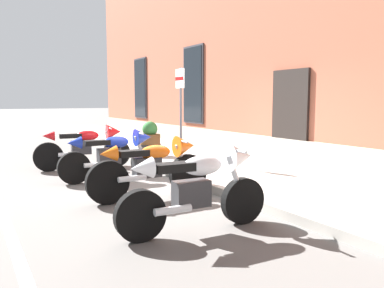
# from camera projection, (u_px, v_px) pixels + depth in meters

# --- Properties ---
(ground_plane) EXTENTS (140.00, 140.00, 0.00)m
(ground_plane) POSITION_uv_depth(u_px,v_px,m) (181.00, 182.00, 7.49)
(ground_plane) COLOR #565451
(sidewalk) EXTENTS (32.21, 2.91, 0.14)m
(sidewalk) POSITION_uv_depth(u_px,v_px,m) (240.00, 171.00, 8.23)
(sidewalk) COLOR gray
(sidewalk) RESTS_ON ground_plane
(lane_stripe) EXTENTS (32.21, 0.12, 0.01)m
(lane_stripe) POSITION_uv_depth(u_px,v_px,m) (0.00, 204.00, 5.87)
(lane_stripe) COLOR silver
(lane_stripe) RESTS_ON ground_plane
(motorcycle_red_sport) EXTENTS (0.62, 2.20, 1.03)m
(motorcycle_red_sport) POSITION_uv_depth(u_px,v_px,m) (87.00, 145.00, 8.90)
(motorcycle_red_sport) COLOR black
(motorcycle_red_sport) RESTS_ON ground_plane
(motorcycle_blue_sport) EXTENTS (0.62, 2.10, 1.01)m
(motorcycle_blue_sport) POSITION_uv_depth(u_px,v_px,m) (115.00, 153.00, 7.64)
(motorcycle_blue_sport) COLOR black
(motorcycle_blue_sport) RESTS_ON ground_plane
(motorcycle_orange_sport) EXTENTS (0.62, 2.10, 1.00)m
(motorcycle_orange_sport) POSITION_uv_depth(u_px,v_px,m) (154.00, 165.00, 6.22)
(motorcycle_orange_sport) COLOR black
(motorcycle_orange_sport) RESTS_ON ground_plane
(motorcycle_white_sport) EXTENTS (0.62, 2.01, 1.06)m
(motorcycle_white_sport) POSITION_uv_depth(u_px,v_px,m) (201.00, 185.00, 4.63)
(motorcycle_white_sport) COLOR black
(motorcycle_white_sport) RESTS_ON ground_plane
(parking_sign) EXTENTS (0.36, 0.07, 2.20)m
(parking_sign) POSITION_uv_depth(u_px,v_px,m) (180.00, 101.00, 8.82)
(parking_sign) COLOR #4C4C51
(parking_sign) RESTS_ON sidewalk
(barrel_planter) EXTENTS (0.58, 0.58, 0.91)m
(barrel_planter) POSITION_uv_depth(u_px,v_px,m) (150.00, 141.00, 10.07)
(barrel_planter) COLOR brown
(barrel_planter) RESTS_ON sidewalk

